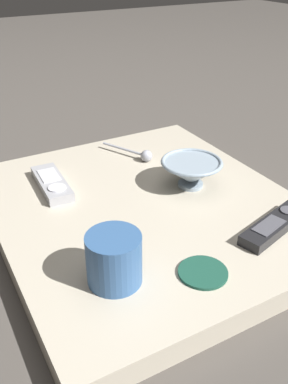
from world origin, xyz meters
TOP-DOWN VIEW (x-y plane):
  - ground_plane at (0.00, 0.00)m, footprint 6.00×6.00m
  - table at (0.00, 0.00)m, footprint 0.66×0.58m
  - cereal_bowl at (0.01, -0.12)m, footprint 0.13×0.13m
  - coffee_mug at (-0.18, 0.15)m, footprint 0.09×0.09m
  - teaspoon at (0.17, -0.09)m, footprint 0.13×0.08m
  - tv_remote_near at (0.15, 0.15)m, footprint 0.16×0.06m
  - tv_remote_far at (-0.20, -0.16)m, footprint 0.09×0.18m
  - drink_coaster at (-0.23, 0.03)m, footprint 0.08×0.08m

SIDE VIEW (x-z plane):
  - ground_plane at x=0.00m, z-range 0.00..0.00m
  - table at x=0.00m, z-range 0.00..0.04m
  - drink_coaster at x=-0.23m, z-range 0.04..0.05m
  - tv_remote_far at x=-0.20m, z-range 0.04..0.07m
  - tv_remote_near at x=0.15m, z-range 0.04..0.07m
  - teaspoon at x=0.17m, z-range 0.04..0.07m
  - cereal_bowl at x=0.01m, z-range 0.05..0.11m
  - coffee_mug at x=-0.18m, z-range 0.04..0.13m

